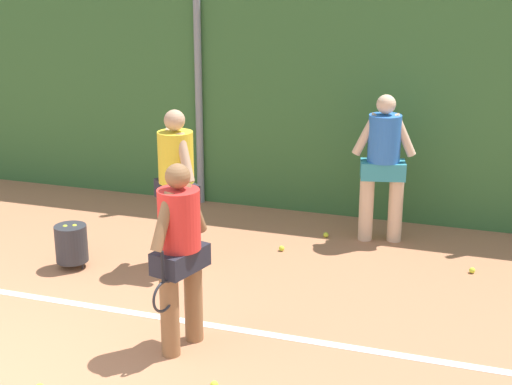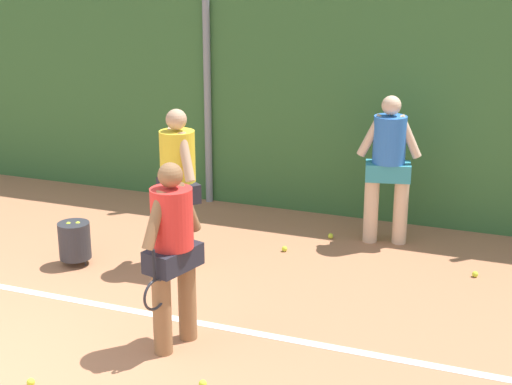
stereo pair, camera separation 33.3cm
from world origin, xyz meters
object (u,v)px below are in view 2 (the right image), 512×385
Objects in this scene: tennis_ball_4 at (31,382)px; player_midcourt at (178,180)px; ball_hopper at (75,240)px; tennis_ball_1 at (203,384)px; tennis_ball_3 at (475,274)px; player_foreground_near at (173,247)px; tennis_ball_2 at (331,236)px; player_backcourt_far at (388,162)px; tennis_ball_0 at (285,249)px.

player_midcourt is at bearing 89.57° from tennis_ball_4.
ball_hopper reaches higher than tennis_ball_4.
tennis_ball_1 is 3.61m from tennis_ball_3.
tennis_ball_4 is at bearing -131.58° from tennis_ball_3.
tennis_ball_2 is (0.57, 3.12, -0.93)m from player_foreground_near.
player_backcourt_far is at bearing 148.77° from tennis_ball_3.
player_foreground_near is 25.97× the size of tennis_ball_1.
ball_hopper is at bearing -143.51° from tennis_ball_2.
tennis_ball_1 and tennis_ball_2 have the same top height.
tennis_ball_2 is at bearing 162.29° from tennis_ball_3.
player_backcourt_far reaches higher than player_midcourt.
ball_hopper is at bearing 115.64° from tennis_ball_4.
ball_hopper is at bearing 143.09° from tennis_ball_1.
player_backcourt_far is 3.78m from ball_hopper.
tennis_ball_2 is at bearing 177.99° from player_backcourt_far.
tennis_ball_3 is at bearing -125.13° from player_midcourt.
player_backcourt_far is at bearing 79.60° from tennis_ball_1.
tennis_ball_2 is (0.40, 0.62, 0.00)m from tennis_ball_0.
player_backcourt_far is 27.54× the size of tennis_ball_3.
ball_hopper is (-1.13, -0.40, -0.72)m from player_midcourt.
tennis_ball_2 is at bearing 57.31° from tennis_ball_0.
tennis_ball_3 is at bearing -17.71° from tennis_ball_2.
tennis_ball_0 is (0.96, 0.83, -0.98)m from player_midcourt.
ball_hopper is 7.78× the size of tennis_ball_0.
player_foreground_near reaches higher than tennis_ball_0.
tennis_ball_3 is (1.16, -0.70, -0.99)m from player_backcourt_far.
player_midcourt is 27.39× the size of tennis_ball_4.
tennis_ball_0 is at bearing 96.44° from tennis_ball_1.
tennis_ball_0 and tennis_ball_2 have the same top height.
tennis_ball_2 is at bearing 89.22° from tennis_ball_1.
ball_hopper is at bearing -163.56° from tennis_ball_3.
tennis_ball_1 is at bearing -36.91° from ball_hopper.
tennis_ball_2 and tennis_ball_4 have the same top height.
tennis_ball_2 is (0.05, 3.68, 0.00)m from tennis_ball_1.
tennis_ball_4 is (1.11, -2.32, -0.26)m from ball_hopper.
player_midcourt is at bearing 19.33° from ball_hopper.
player_midcourt is at bearing -139.26° from tennis_ball_0.
player_midcourt is 2.89m from tennis_ball_4.
player_midcourt is 0.99× the size of player_backcourt_far.
tennis_ball_0 and tennis_ball_3 have the same top height.
player_foreground_near is 25.97× the size of tennis_ball_2.
player_backcourt_far is 3.99m from tennis_ball_1.
ball_hopper is 7.78× the size of tennis_ball_4.
ball_hopper is (-1.92, 1.28, -0.67)m from player_foreground_near.
tennis_ball_3 is (1.85, 3.10, 0.00)m from tennis_ball_1.
tennis_ball_3 is at bearing 48.42° from tennis_ball_4.
player_backcourt_far is 27.54× the size of tennis_ball_1.
tennis_ball_3 is at bearing 152.02° from player_foreground_near.
player_backcourt_far is at bearing 35.36° from tennis_ball_0.
player_backcourt_far reaches higher than tennis_ball_1.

